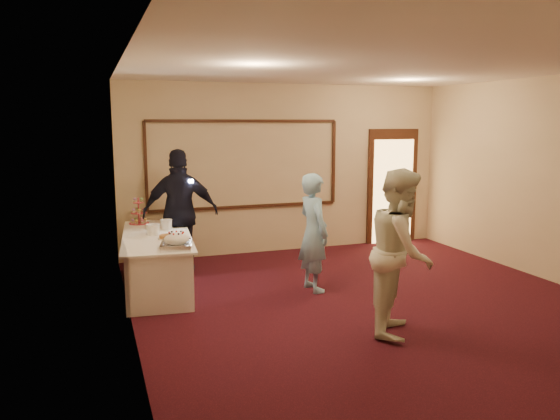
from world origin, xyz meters
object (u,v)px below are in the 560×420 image
at_px(plate_stack_a, 153,229).
at_px(plate_stack_b, 166,224).
at_px(cupcake_stand, 139,213).
at_px(tart, 167,237).
at_px(buffet_table, 158,261).
at_px(man, 314,232).
at_px(guest, 181,213).
at_px(woman, 401,252).
at_px(pavlova_tray, 176,241).

bearing_deg(plate_stack_a, plate_stack_b, 56.68).
height_order(cupcake_stand, tart, cupcake_stand).
height_order(buffet_table, tart, tart).
xyz_separation_m(man, guest, (-1.61, 1.40, 0.14)).
height_order(cupcake_stand, plate_stack_a, cupcake_stand).
height_order(buffet_table, plate_stack_b, plate_stack_b).
relative_size(buffet_table, woman, 1.33).
bearing_deg(tart, plate_stack_b, 83.45).
bearing_deg(tart, plate_stack_a, 115.06).
xyz_separation_m(cupcake_stand, guest, (0.59, -0.36, 0.04)).
bearing_deg(guest, pavlova_tray, 86.99).
height_order(buffet_table, cupcake_stand, cupcake_stand).
bearing_deg(cupcake_stand, woman, -54.33).
xyz_separation_m(buffet_table, guest, (0.44, 0.60, 0.58)).
distance_m(plate_stack_b, man, 2.20).
distance_m(tart, man, 2.00).
distance_m(pavlova_tray, plate_stack_b, 1.26).
distance_m(tart, guest, 0.99).
distance_m(buffet_table, guest, 0.94).
bearing_deg(woman, plate_stack_b, 72.78).
bearing_deg(plate_stack_b, cupcake_stand, 120.28).
distance_m(buffet_table, tart, 0.52).
relative_size(plate_stack_a, guest, 0.10).
relative_size(buffet_table, guest, 1.27).
bearing_deg(tart, guest, 70.21).
bearing_deg(pavlova_tray, tart, 93.56).
xyz_separation_m(buffet_table, pavlova_tray, (0.15, -0.89, 0.47)).
bearing_deg(plate_stack_b, man, -32.33).
height_order(buffet_table, man, man).
distance_m(plate_stack_a, plate_stack_b, 0.42).
xyz_separation_m(plate_stack_a, man, (2.09, -0.82, -0.02)).
relative_size(plate_stack_b, tart, 0.67).
bearing_deg(plate_stack_a, cupcake_stand, 96.64).
relative_size(buffet_table, man, 1.49).
bearing_deg(plate_stack_a, guest, 50.41).
height_order(plate_stack_a, tart, plate_stack_a).
bearing_deg(cupcake_stand, buffet_table, -80.90).
bearing_deg(cupcake_stand, tart, -78.27).
height_order(plate_stack_a, woman, woman).
xyz_separation_m(tart, man, (1.94, -0.49, 0.03)).
bearing_deg(plate_stack_a, pavlova_tray, -78.15).
height_order(cupcake_stand, woman, woman).
distance_m(plate_stack_b, woman, 3.64).
bearing_deg(man, cupcake_stand, 45.02).
height_order(cupcake_stand, plate_stack_b, cupcake_stand).
bearing_deg(tart, cupcake_stand, 101.73).
bearing_deg(woman, guest, 67.52).
relative_size(plate_stack_b, woman, 0.09).
bearing_deg(cupcake_stand, plate_stack_b, -59.72).
bearing_deg(plate_stack_a, tart, -64.94).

